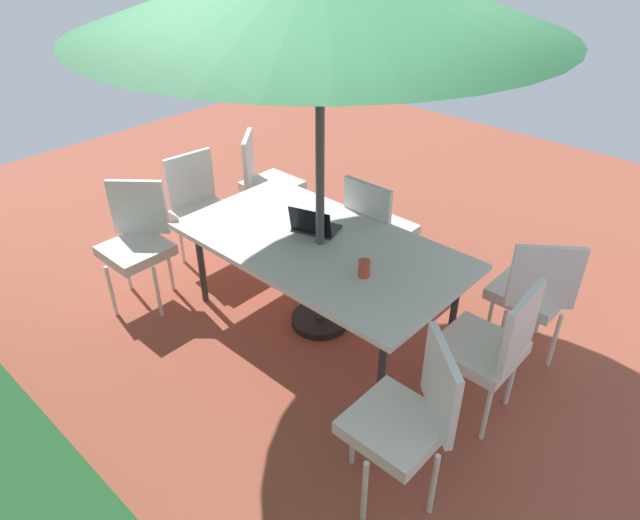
% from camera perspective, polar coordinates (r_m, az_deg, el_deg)
% --- Properties ---
extents(ground_plane, '(10.00, 10.00, 0.02)m').
position_cam_1_polar(ground_plane, '(4.43, -0.00, -6.42)').
color(ground_plane, '#9E4C38').
extents(dining_table, '(2.08, 1.13, 0.72)m').
position_cam_1_polar(dining_table, '(4.03, -0.00, 1.20)').
color(dining_table, white).
rests_on(dining_table, ground_plane).
extents(chair_southeast, '(0.59, 0.58, 0.98)m').
position_cam_1_polar(chair_southeast, '(5.39, -5.51, 8.06)').
color(chair_southeast, silver).
rests_on(chair_southeast, ground_plane).
extents(chair_northeast, '(0.58, 0.59, 0.98)m').
position_cam_1_polar(chair_northeast, '(4.61, -17.94, 2.01)').
color(chair_northeast, silver).
rests_on(chair_northeast, ground_plane).
extents(chair_southwest, '(0.58, 0.58, 0.98)m').
position_cam_1_polar(chair_southwest, '(4.08, 20.66, -2.84)').
color(chair_southwest, silver).
rests_on(chair_southwest, ground_plane).
extents(chair_northwest, '(0.58, 0.59, 0.98)m').
position_cam_1_polar(chair_northwest, '(3.02, 8.82, -15.23)').
color(chair_northwest, silver).
rests_on(chair_northwest, ground_plane).
extents(chair_south, '(0.46, 0.46, 0.98)m').
position_cam_1_polar(chair_south, '(4.58, 5.76, 3.36)').
color(chair_south, silver).
rests_on(chair_south, ground_plane).
extents(chair_west, '(0.47, 0.46, 0.98)m').
position_cam_1_polar(chair_west, '(3.52, 16.74, -8.22)').
color(chair_west, silver).
rests_on(chair_west, ground_plane).
extents(chair_east, '(0.48, 0.47, 0.98)m').
position_cam_1_polar(chair_east, '(4.99, -11.83, 5.36)').
color(chair_east, silver).
rests_on(chair_east, ground_plane).
extents(laptop, '(0.38, 0.33, 0.21)m').
position_cam_1_polar(laptop, '(4.12, -0.59, 3.44)').
color(laptop, '#2D2D33').
rests_on(laptop, dining_table).
extents(cup, '(0.08, 0.08, 0.12)m').
position_cam_1_polar(cup, '(3.63, 4.46, -0.85)').
color(cup, '#CC4C33').
rests_on(cup, dining_table).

